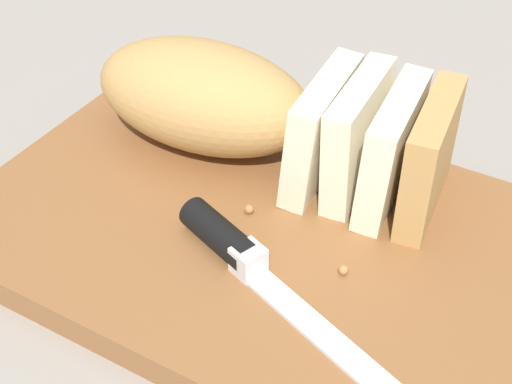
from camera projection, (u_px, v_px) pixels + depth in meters
name	position (u px, v px, depth m)	size (l,w,h in m)	color
ground_plane	(256.00, 246.00, 0.58)	(3.00, 3.00, 0.00)	gray
cutting_board	(256.00, 234.00, 0.58)	(0.44, 0.29, 0.02)	brown
bread_loaf	(253.00, 110.00, 0.61)	(0.32, 0.14, 0.09)	tan
bread_knife	(250.00, 263.00, 0.52)	(0.28, 0.11, 0.02)	silver
crumb_near_knife	(249.00, 209.00, 0.57)	(0.01, 0.01, 0.01)	#A8753D
crumb_near_loaf	(343.00, 270.00, 0.52)	(0.01, 0.01, 0.01)	#A8753D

